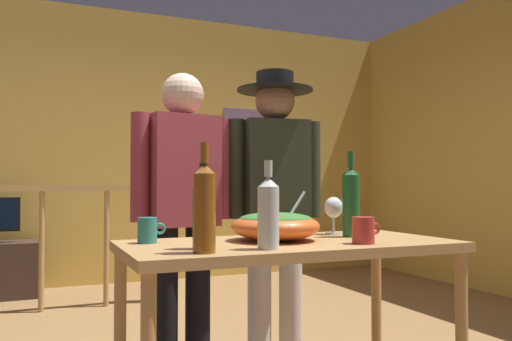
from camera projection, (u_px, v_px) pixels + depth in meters
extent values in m
cube|color=gold|center=(127.00, 146.00, 5.51)|extent=(6.20, 0.10, 2.85)
cube|color=gold|center=(496.00, 141.00, 4.91)|extent=(0.10, 4.22, 2.85)
cube|color=gray|center=(250.00, 132.00, 6.00)|extent=(0.64, 0.03, 0.52)
cylinder|color=#B2844C|center=(42.00, 251.00, 4.17)|extent=(0.04, 0.04, 0.96)
cylinder|color=#B2844C|center=(106.00, 248.00, 4.37)|extent=(0.04, 0.04, 0.96)
cylinder|color=#B2844C|center=(166.00, 246.00, 4.57)|extent=(0.04, 0.04, 0.96)
cube|color=#B2844C|center=(166.00, 240.00, 4.57)|extent=(0.10, 0.10, 1.06)
cube|color=#B2844C|center=(290.00, 246.00, 2.13)|extent=(1.35, 0.65, 0.04)
cylinder|color=#B2844C|center=(120.00, 341.00, 2.14)|extent=(0.05, 0.05, 0.74)
cylinder|color=#B2844C|center=(376.00, 312.00, 2.64)|extent=(0.05, 0.05, 0.74)
ellipsoid|color=#DB5B23|center=(276.00, 227.00, 2.16)|extent=(0.37, 0.37, 0.12)
ellipsoid|color=#38702D|center=(276.00, 219.00, 2.16)|extent=(0.30, 0.30, 0.05)
cylinder|color=silver|center=(291.00, 213.00, 2.19)|extent=(0.14, 0.01, 0.19)
cylinder|color=silver|center=(334.00, 234.00, 2.44)|extent=(0.08, 0.08, 0.01)
cylinder|color=silver|center=(334.00, 224.00, 2.44)|extent=(0.01, 0.01, 0.08)
ellipsoid|color=silver|center=(334.00, 207.00, 2.45)|extent=(0.09, 0.09, 0.10)
cylinder|color=brown|center=(204.00, 213.00, 1.77)|extent=(0.08, 0.08, 0.27)
cone|color=brown|center=(204.00, 169.00, 1.77)|extent=(0.08, 0.08, 0.03)
cylinder|color=brown|center=(204.00, 153.00, 1.77)|extent=(0.03, 0.03, 0.07)
cylinder|color=black|center=(203.00, 219.00, 1.88)|extent=(0.08, 0.08, 0.21)
cone|color=black|center=(204.00, 184.00, 1.89)|extent=(0.08, 0.08, 0.04)
cylinder|color=black|center=(204.00, 171.00, 1.89)|extent=(0.03, 0.03, 0.06)
cylinder|color=silver|center=(268.00, 218.00, 1.87)|extent=(0.08, 0.08, 0.22)
cone|color=silver|center=(268.00, 182.00, 1.88)|extent=(0.08, 0.08, 0.04)
cylinder|color=silver|center=(268.00, 169.00, 1.88)|extent=(0.03, 0.03, 0.06)
cylinder|color=#1E5628|center=(351.00, 206.00, 2.33)|extent=(0.08, 0.08, 0.27)
cone|color=#1E5628|center=(351.00, 171.00, 2.33)|extent=(0.08, 0.08, 0.03)
cylinder|color=#1E5628|center=(351.00, 159.00, 2.33)|extent=(0.03, 0.03, 0.07)
cylinder|color=teal|center=(147.00, 230.00, 2.07)|extent=(0.08, 0.08, 0.10)
torus|color=teal|center=(160.00, 229.00, 2.09)|extent=(0.05, 0.01, 0.05)
cylinder|color=#B7332D|center=(363.00, 230.00, 2.05)|extent=(0.09, 0.09, 0.10)
torus|color=#B7332D|center=(375.00, 228.00, 2.07)|extent=(0.05, 0.01, 0.05)
cylinder|color=black|center=(198.00, 302.00, 2.71)|extent=(0.13, 0.13, 0.80)
cylinder|color=black|center=(165.00, 306.00, 2.62)|extent=(0.13, 0.13, 0.80)
cube|color=#9E3842|center=(182.00, 171.00, 2.68)|extent=(0.37, 0.26, 0.57)
cylinder|color=#9E3842|center=(221.00, 169.00, 2.80)|extent=(0.09, 0.09, 0.54)
cylinder|color=#9E3842|center=(140.00, 167.00, 2.57)|extent=(0.09, 0.09, 0.54)
sphere|color=beige|center=(182.00, 95.00, 2.70)|extent=(0.22, 0.22, 0.22)
cylinder|color=beige|center=(291.00, 295.00, 2.90)|extent=(0.13, 0.13, 0.80)
cylinder|color=beige|center=(259.00, 297.00, 2.85)|extent=(0.13, 0.13, 0.80)
cube|color=#2D3323|center=(275.00, 172.00, 2.89)|extent=(0.37, 0.26, 0.57)
cylinder|color=#2D3323|center=(313.00, 169.00, 2.95)|extent=(0.09, 0.09, 0.54)
cylinder|color=#2D3323|center=(236.00, 169.00, 2.83)|extent=(0.09, 0.09, 0.54)
sphere|color=#A37556|center=(275.00, 101.00, 2.90)|extent=(0.22, 0.22, 0.22)
cylinder|color=black|center=(275.00, 90.00, 2.91)|extent=(0.42, 0.42, 0.01)
cylinder|color=black|center=(275.00, 81.00, 2.91)|extent=(0.21, 0.21, 0.10)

